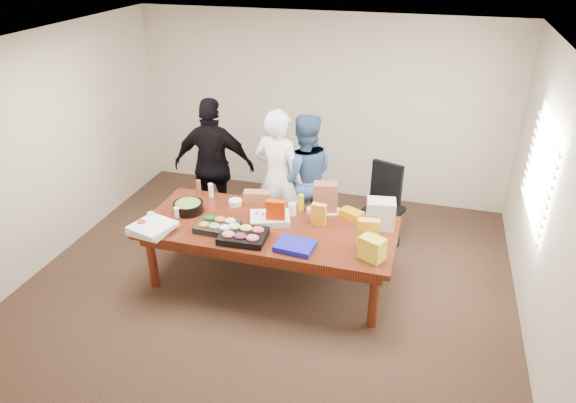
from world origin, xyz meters
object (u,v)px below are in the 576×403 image
(conference_table, at_px, (270,254))
(person_center, at_px, (278,178))
(sheet_cake, at_px, (270,219))
(person_right, at_px, (304,178))
(office_chair, at_px, (383,208))
(salad_bowl, at_px, (188,207))

(conference_table, relative_size, person_center, 1.56)
(sheet_cake, bearing_deg, person_right, 62.88)
(conference_table, distance_m, office_chair, 1.68)
(person_center, distance_m, person_right, 0.35)
(salad_bowl, bearing_deg, conference_table, -3.01)
(conference_table, xyz_separation_m, office_chair, (1.13, 1.24, 0.13))
(office_chair, xyz_separation_m, sheet_cake, (-1.15, -1.15, 0.29))
(conference_table, bearing_deg, person_center, 100.64)
(conference_table, bearing_deg, person_right, 84.25)
(person_center, distance_m, sheet_cake, 0.84)
(office_chair, height_order, sheet_cake, office_chair)
(office_chair, bearing_deg, salad_bowl, -130.14)
(office_chair, xyz_separation_m, person_right, (-1.02, -0.13, 0.35))
(person_center, height_order, salad_bowl, person_center)
(person_right, bearing_deg, office_chair, 166.83)
(salad_bowl, bearing_deg, person_center, 45.92)
(office_chair, bearing_deg, person_center, -145.05)
(conference_table, relative_size, sheet_cake, 6.39)
(person_center, height_order, sheet_cake, person_center)
(conference_table, distance_m, person_right, 1.21)
(person_right, xyz_separation_m, sheet_cake, (-0.13, -1.02, -0.06))
(person_center, xyz_separation_m, sheet_cake, (0.15, -0.82, -0.11))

